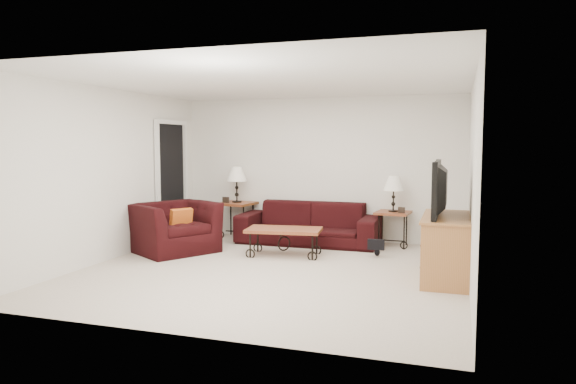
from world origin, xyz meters
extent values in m
plane|color=beige|center=(0.00, 0.00, 0.00)|extent=(5.00, 5.00, 0.00)
cube|color=white|center=(0.00, 2.50, 1.25)|extent=(5.00, 0.02, 2.50)
cube|color=white|center=(0.00, -2.50, 1.25)|extent=(5.00, 0.02, 2.50)
cube|color=white|center=(-2.50, 0.00, 1.25)|extent=(0.02, 5.00, 2.50)
cube|color=white|center=(2.50, 0.00, 1.25)|extent=(0.02, 5.00, 2.50)
plane|color=white|center=(0.00, 0.00, 2.50)|extent=(5.00, 5.00, 0.00)
cube|color=black|center=(-2.47, 1.65, 1.02)|extent=(0.08, 0.94, 2.04)
imported|color=black|center=(-0.06, 2.02, 0.35)|extent=(2.39, 0.93, 0.70)
cube|color=brown|center=(-1.46, 2.20, 0.32)|extent=(0.67, 0.67, 0.64)
cube|color=brown|center=(1.34, 2.20, 0.29)|extent=(0.59, 0.59, 0.58)
cube|color=black|center=(-1.61, 2.05, 0.69)|extent=(0.13, 0.02, 0.11)
cube|color=black|center=(1.49, 2.05, 0.63)|extent=(0.12, 0.05, 0.10)
cube|color=brown|center=(-0.15, 0.96, 0.21)|extent=(1.18, 0.74, 0.42)
imported|color=black|center=(-1.88, 0.70, 0.39)|extent=(1.51, 1.56, 0.77)
cube|color=#B94317|center=(-1.73, 0.65, 0.52)|extent=(0.26, 0.35, 0.35)
cube|color=#A76A3E|center=(2.23, 0.27, 0.40)|extent=(0.56, 1.33, 0.80)
imported|color=black|center=(2.21, 0.27, 1.14)|extent=(0.16, 1.19, 0.69)
ellipsoid|color=black|center=(1.20, 1.37, 0.24)|extent=(0.43, 0.37, 0.49)
camera|label=1|loc=(2.34, -6.55, 1.70)|focal=32.99mm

